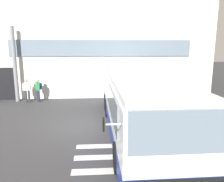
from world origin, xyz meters
TOP-DOWN VIEW (x-y plane):
  - ground_plane at (0.00, 0.00)m, footprint 80.00×90.00m
  - bay_paint_stripes at (2.00, -4.20)m, footprint 4.40×3.96m
  - terminal_building at (-0.68, 11.59)m, footprint 21.20×13.80m
  - entry_support_column at (-5.16, 5.40)m, footprint 0.28×0.28m
  - bus_main_foreground at (2.44, -0.75)m, footprint 3.03×11.22m
  - passenger_near_column at (-4.36, 5.11)m, footprint 0.56×0.33m
  - passenger_by_doorway at (-3.57, 5.16)m, footprint 0.50×0.52m
  - safety_bollard_yellow at (3.28, 3.60)m, footprint 0.18×0.18m

SIDE VIEW (x-z plane):
  - ground_plane at x=0.00m, z-range -0.02..0.00m
  - bay_paint_stripes at x=2.00m, z-range 0.00..0.01m
  - safety_bollard_yellow at x=3.28m, z-range 0.00..0.90m
  - passenger_near_column at x=-4.36m, z-range 0.09..1.77m
  - passenger_by_doorway at x=-3.57m, z-range 0.13..1.80m
  - bus_main_foreground at x=2.44m, z-range -0.02..2.68m
  - entry_support_column at x=-5.16m, z-range 0.00..5.31m
  - terminal_building at x=-0.68m, z-range -0.01..8.11m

